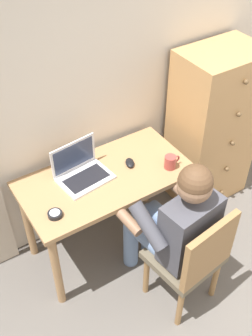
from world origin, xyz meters
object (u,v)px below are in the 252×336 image
(dresser, at_px, (212,128))
(person_seated, at_px, (175,221))
(laptop, at_px, (81,171))
(computer_mouse, at_px, (130,163))
(desk_clock, at_px, (55,214))
(chair, at_px, (193,258))
(coffee_mug, at_px, (171,162))
(desk, at_px, (106,188))

(dresser, distance_m, person_seated, 1.05)
(dresser, relative_size, laptop, 3.60)
(dresser, relative_size, computer_mouse, 13.24)
(computer_mouse, height_order, desk_clock, computer_mouse)
(chair, bearing_deg, coffee_mug, 68.57)
(chair, bearing_deg, dresser, 43.74)
(desk, bearing_deg, coffee_mug, -21.02)
(desk, xyz_separation_m, computer_mouse, (0.20, 0.01, 0.13))
(desk_clock, distance_m, coffee_mug, 0.86)
(dresser, height_order, coffee_mug, dresser)
(dresser, bearing_deg, computer_mouse, -174.51)
(person_seated, bearing_deg, chair, -83.41)
(desk, height_order, computer_mouse, computer_mouse)
(computer_mouse, bearing_deg, person_seated, -67.96)
(desk, xyz_separation_m, laptop, (-0.13, 0.08, 0.16))
(person_seated, xyz_separation_m, laptop, (-0.32, 0.61, 0.12))
(chair, relative_size, laptop, 2.35)
(desk, bearing_deg, laptop, 147.83)
(desk_clock, height_order, coffee_mug, coffee_mug)
(chair, bearing_deg, desk, 106.41)
(desk, height_order, desk_clock, desk_clock)
(laptop, bearing_deg, desk, -32.17)
(desk, bearing_deg, person_seated, -70.40)
(person_seated, distance_m, laptop, 0.70)
(computer_mouse, distance_m, coffee_mug, 0.28)
(laptop, height_order, desk_clock, laptop)
(computer_mouse, bearing_deg, laptop, -168.60)
(computer_mouse, bearing_deg, desk, -153.15)
(desk, xyz_separation_m, desk_clock, (-0.44, -0.14, 0.13))
(coffee_mug, bearing_deg, laptop, 156.08)
(person_seated, distance_m, desk_clock, 0.74)
(dresser, xyz_separation_m, desk_clock, (-1.48, -0.23, 0.08))
(desk_clock, bearing_deg, computer_mouse, 13.47)
(desk, distance_m, desk_clock, 0.48)
(desk, height_order, dresser, dresser)
(chair, xyz_separation_m, desk_clock, (-0.65, 0.56, 0.26))
(laptop, xyz_separation_m, desk_clock, (-0.30, -0.23, -0.04))
(computer_mouse, distance_m, desk_clock, 0.66)
(computer_mouse, bearing_deg, coffee_mug, -14.66)
(desk, xyz_separation_m, chair, (0.21, -0.71, -0.14))
(desk, height_order, person_seated, person_seated)
(dresser, bearing_deg, person_seated, -144.17)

